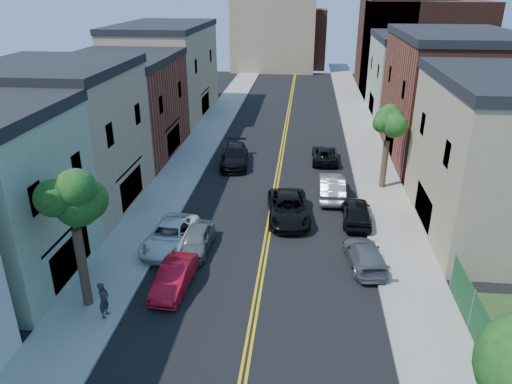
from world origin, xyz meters
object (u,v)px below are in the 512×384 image
(dark_car_right_far, at_px, (325,154))
(pedestrian_left, at_px, (104,300))
(red_sedan, at_px, (174,277))
(white_pickup, at_px, (170,236))
(black_car_right, at_px, (357,212))
(grey_car_left, at_px, (196,240))
(silver_car_right, at_px, (332,187))
(black_car_left, at_px, (234,156))
(grey_car_right, at_px, (365,255))
(black_suv_lane, at_px, (288,208))

(dark_car_right_far, relative_size, pedestrian_left, 2.62)
(red_sedan, bearing_deg, pedestrian_left, -130.77)
(white_pickup, xyz_separation_m, black_car_right, (11.00, 4.27, 0.04))
(grey_car_left, bearing_deg, pedestrian_left, -112.03)
(red_sedan, height_order, silver_car_right, silver_car_right)
(black_car_left, xyz_separation_m, black_car_right, (9.30, -9.67, -0.05))
(grey_car_right, bearing_deg, black_suv_lane, -56.85)
(black_car_right, bearing_deg, dark_car_right_far, -80.67)
(white_pickup, xyz_separation_m, grey_car_right, (11.00, -0.93, -0.07))
(white_pickup, xyz_separation_m, silver_car_right, (9.58, 8.08, 0.11))
(grey_car_right, relative_size, black_car_right, 0.99)
(red_sedan, height_order, grey_car_left, grey_car_left)
(grey_car_right, xyz_separation_m, pedestrian_left, (-12.20, -5.82, 0.39))
(silver_car_right, xyz_separation_m, black_suv_lane, (-2.94, -3.83, -0.04))
(black_car_left, height_order, black_car_right, black_car_left)
(black_suv_lane, bearing_deg, white_pickup, -153.01)
(grey_car_right, distance_m, pedestrian_left, 13.52)
(red_sedan, bearing_deg, grey_car_left, 89.17)
(white_pickup, height_order, pedestrian_left, pedestrian_left)
(white_pickup, relative_size, black_suv_lane, 0.91)
(black_suv_lane, bearing_deg, pedestrian_left, -131.13)
(red_sedan, bearing_deg, grey_car_right, 21.42)
(black_suv_lane, height_order, pedestrian_left, pedestrian_left)
(white_pickup, height_order, silver_car_right, silver_car_right)
(black_car_left, bearing_deg, dark_car_right_far, 6.45)
(red_sedan, bearing_deg, white_pickup, 110.99)
(silver_car_right, relative_size, pedestrian_left, 2.82)
(white_pickup, bearing_deg, red_sedan, -67.53)
(white_pickup, height_order, black_car_left, black_car_left)
(grey_car_right, bearing_deg, white_pickup, -11.78)
(red_sedan, bearing_deg, black_car_right, 44.08)
(grey_car_left, xyz_separation_m, black_car_left, (0.10, 14.19, 0.12))
(white_pickup, distance_m, black_car_right, 11.80)
(black_car_left, distance_m, silver_car_right, 9.82)
(black_car_left, height_order, black_suv_lane, black_car_left)
(grey_car_left, distance_m, silver_car_right, 11.54)
(white_pickup, height_order, black_suv_lane, black_suv_lane)
(black_car_right, bearing_deg, pedestrian_left, 42.89)
(red_sedan, distance_m, black_car_left, 18.06)
(red_sedan, relative_size, grey_car_left, 1.01)
(dark_car_right_far, bearing_deg, black_suv_lane, 76.62)
(white_pickup, distance_m, black_car_left, 14.04)
(red_sedan, relative_size, pedestrian_left, 2.31)
(black_car_right, xyz_separation_m, black_suv_lane, (-4.36, -0.02, 0.02))
(grey_car_left, height_order, black_suv_lane, black_suv_lane)
(black_suv_lane, bearing_deg, silver_car_right, 46.82)
(white_pickup, distance_m, grey_car_right, 11.04)
(black_car_left, xyz_separation_m, pedestrian_left, (-2.90, -20.68, 0.22))
(white_pickup, relative_size, grey_car_left, 1.27)
(black_car_left, height_order, silver_car_right, silver_car_right)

